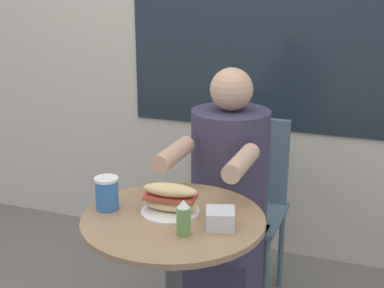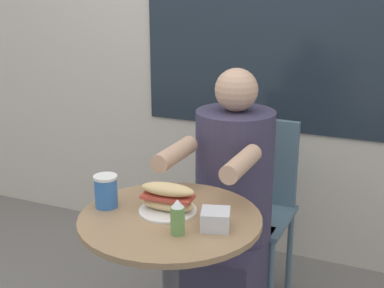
{
  "view_description": "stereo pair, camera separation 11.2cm",
  "coord_description": "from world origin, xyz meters",
  "px_view_note": "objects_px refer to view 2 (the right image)",
  "views": [
    {
      "loc": [
        0.61,
        -1.5,
        1.51
      ],
      "look_at": [
        0.0,
        0.18,
        0.95
      ],
      "focal_mm": 50.0,
      "sensor_mm": 36.0,
      "label": 1
    },
    {
      "loc": [
        0.72,
        -1.45,
        1.51
      ],
      "look_at": [
        0.0,
        0.18,
        0.95
      ],
      "focal_mm": 50.0,
      "sensor_mm": 36.0,
      "label": 2
    }
  ],
  "objects_px": {
    "drink_cup": "(106,191)",
    "condiment_bottle": "(178,217)",
    "seated_diner": "(230,224)",
    "cafe_table": "(171,272)",
    "sandwich_on_plate": "(168,199)",
    "diner_chair": "(255,193)"
  },
  "relations": [
    {
      "from": "drink_cup",
      "to": "condiment_bottle",
      "type": "distance_m",
      "value": 0.32
    },
    {
      "from": "drink_cup",
      "to": "seated_diner",
      "type": "bearing_deg",
      "value": 60.82
    },
    {
      "from": "drink_cup",
      "to": "cafe_table",
      "type": "bearing_deg",
      "value": 3.96
    },
    {
      "from": "sandwich_on_plate",
      "to": "condiment_bottle",
      "type": "relative_size",
      "value": 1.71
    },
    {
      "from": "cafe_table",
      "to": "drink_cup",
      "type": "xyz_separation_m",
      "value": [
        -0.24,
        -0.02,
        0.27
      ]
    },
    {
      "from": "sandwich_on_plate",
      "to": "cafe_table",
      "type": "bearing_deg",
      "value": -52.68
    },
    {
      "from": "cafe_table",
      "to": "diner_chair",
      "type": "height_order",
      "value": "diner_chair"
    },
    {
      "from": "diner_chair",
      "to": "sandwich_on_plate",
      "type": "xyz_separation_m",
      "value": [
        -0.07,
        -0.8,
        0.27
      ]
    },
    {
      "from": "condiment_bottle",
      "to": "drink_cup",
      "type": "bearing_deg",
      "value": 164.42
    },
    {
      "from": "seated_diner",
      "to": "condiment_bottle",
      "type": "height_order",
      "value": "seated_diner"
    },
    {
      "from": "condiment_bottle",
      "to": "sandwich_on_plate",
      "type": "bearing_deg",
      "value": 126.72
    },
    {
      "from": "seated_diner",
      "to": "sandwich_on_plate",
      "type": "relative_size",
      "value": 5.91
    },
    {
      "from": "seated_diner",
      "to": "diner_chair",
      "type": "bearing_deg",
      "value": -89.45
    },
    {
      "from": "cafe_table",
      "to": "drink_cup",
      "type": "relative_size",
      "value": 6.59
    },
    {
      "from": "cafe_table",
      "to": "condiment_bottle",
      "type": "relative_size",
      "value": 6.48
    },
    {
      "from": "seated_diner",
      "to": "sandwich_on_plate",
      "type": "distance_m",
      "value": 0.54
    },
    {
      "from": "diner_chair",
      "to": "condiment_bottle",
      "type": "distance_m",
      "value": 0.98
    },
    {
      "from": "seated_diner",
      "to": "condiment_bottle",
      "type": "xyz_separation_m",
      "value": [
        0.03,
        -0.59,
        0.29
      ]
    },
    {
      "from": "cafe_table",
      "to": "diner_chair",
      "type": "distance_m",
      "value": 0.83
    },
    {
      "from": "diner_chair",
      "to": "condiment_bottle",
      "type": "relative_size",
      "value": 7.52
    },
    {
      "from": "seated_diner",
      "to": "sandwich_on_plate",
      "type": "xyz_separation_m",
      "value": [
        -0.07,
        -0.45,
        0.28
      ]
    },
    {
      "from": "seated_diner",
      "to": "drink_cup",
      "type": "relative_size",
      "value": 10.28
    }
  ]
}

